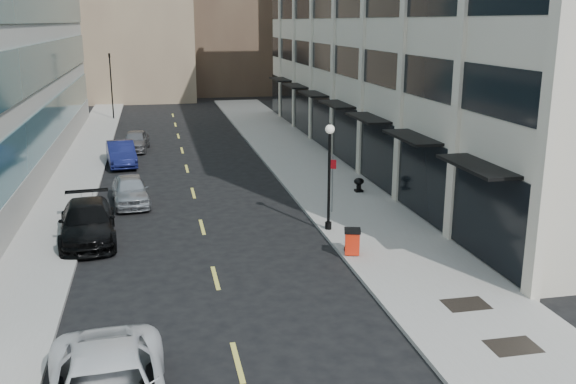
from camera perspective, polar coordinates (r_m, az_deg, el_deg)
name	(u,v)px	position (r m, az deg, el deg)	size (l,w,h in m)	color
sidewalk_right	(328,185)	(35.88, 3.60, 0.66)	(5.00, 80.00, 0.15)	gray
sidewalk_left	(66,198)	(34.94, -19.12, -0.54)	(3.00, 80.00, 0.15)	gray
building_right	(441,20)	(44.64, 13.45, 14.66)	(15.30, 46.50, 18.25)	beige
skyline_tan_far	(52,5)	(92.31, -20.22, 15.37)	(12.00, 14.00, 22.00)	#978162
skyline_stone	(313,12)	(81.94, 2.20, 15.70)	(10.00, 14.00, 20.00)	beige
grate_mid	(513,346)	(19.40, 19.37, -12.80)	(1.40, 1.00, 0.01)	black
grate_far	(466,304)	(21.57, 15.53, -9.59)	(1.40, 1.00, 0.01)	black
road_centerline	(197,208)	(31.82, -8.07, -1.46)	(0.15, 68.20, 0.01)	#D8CC4C
traffic_signal	(109,57)	(61.68, -15.59, 11.45)	(0.66, 0.66, 6.98)	black
car_black_pickup	(88,222)	(28.05, -17.39, -2.57)	(2.24, 5.50, 1.60)	black
car_silver_sedan	(130,190)	(33.01, -13.84, 0.16)	(1.73, 4.31, 1.47)	#95999D
car_blue_sedan	(121,154)	(42.11, -14.61, 3.31)	(1.63, 4.68, 1.54)	#14194C
car_grey_sedan	(136,141)	(46.81, -13.40, 4.46)	(1.71, 4.24, 1.44)	slate
trash_bin	(352,241)	(24.96, 5.73, -4.34)	(0.77, 0.78, 1.02)	red
lamppost	(329,167)	(27.29, 3.69, 2.20)	(0.39, 0.39, 4.69)	black
sign_post	(333,177)	(30.09, 3.98, 1.37)	(0.30, 0.15, 2.71)	slate
urn_planter	(359,183)	(34.16, 6.31, 0.77)	(0.54, 0.54, 0.74)	black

